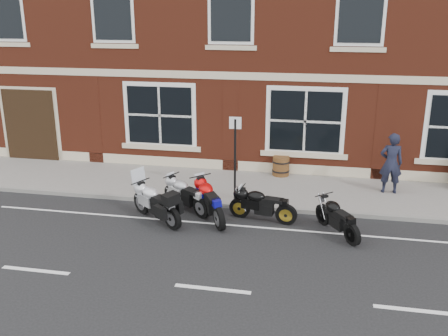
{
  "coord_description": "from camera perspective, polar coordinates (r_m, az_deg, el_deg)",
  "views": [
    {
      "loc": [
        1.96,
        -11.81,
        5.52
      ],
      "look_at": [
        -0.66,
        1.6,
        1.13
      ],
      "focal_mm": 40.0,
      "sensor_mm": 36.0,
      "label": 1
    }
  ],
  "objects": [
    {
      "name": "barrel_planter",
      "position": [
        16.93,
        6.52,
        0.24
      ],
      "size": [
        0.59,
        0.59,
        0.65
      ],
      "color": "#563016",
      "rests_on": "sidewalk"
    },
    {
      "name": "pedestrian_left",
      "position": [
        15.88,
        18.55,
        0.53
      ],
      "size": [
        0.7,
        0.47,
        1.87
      ],
      "primitive_type": "imported",
      "rotation": [
        0.0,
        0.0,
        3.17
      ],
      "color": "black",
      "rests_on": "sidewalk"
    },
    {
      "name": "ground",
      "position": [
        13.18,
        1.48,
        -6.97
      ],
      "size": [
        80.0,
        80.0,
        0.0
      ],
      "primitive_type": "plane",
      "color": "black",
      "rests_on": "ground"
    },
    {
      "name": "sidewalk",
      "position": [
        15.9,
        3.3,
        -2.31
      ],
      "size": [
        30.0,
        3.0,
        0.12
      ],
      "primitive_type": "cube",
      "color": "slate",
      "rests_on": "ground"
    },
    {
      "name": "moto_naked_black",
      "position": [
        13.04,
        12.86,
        -5.38
      ],
      "size": [
        1.1,
        1.65,
        0.84
      ],
      "rotation": [
        0.0,
        0.0,
        0.57
      ],
      "color": "black",
      "rests_on": "ground"
    },
    {
      "name": "parking_sign",
      "position": [
        14.46,
        1.27,
        1.83
      ],
      "size": [
        0.35,
        0.07,
        2.46
      ],
      "rotation": [
        0.0,
        0.0,
        0.07
      ],
      "color": "black",
      "rests_on": "sidewalk"
    },
    {
      "name": "moto_sport_red",
      "position": [
        13.61,
        -1.53,
        -3.56
      ],
      "size": [
        1.22,
        1.95,
        0.98
      ],
      "rotation": [
        0.0,
        0.0,
        0.53
      ],
      "color": "black",
      "rests_on": "ground"
    },
    {
      "name": "moto_sport_silver",
      "position": [
        14.2,
        -4.35,
        -2.92
      ],
      "size": [
        1.63,
        1.29,
        0.88
      ],
      "rotation": [
        0.0,
        0.0,
        0.92
      ],
      "color": "black",
      "rests_on": "ground"
    },
    {
      "name": "moto_touring_silver",
      "position": [
        13.61,
        -7.79,
        -3.76
      ],
      "size": [
        1.73,
        1.36,
        1.36
      ],
      "rotation": [
        0.0,
        0.0,
        0.92
      ],
      "color": "black",
      "rests_on": "ground"
    },
    {
      "name": "kerb",
      "position": [
        14.44,
        2.43,
        -4.43
      ],
      "size": [
        30.0,
        0.16,
        0.12
      ],
      "primitive_type": "cube",
      "color": "slate",
      "rests_on": "ground"
    },
    {
      "name": "moto_sport_black",
      "position": [
        13.53,
        4.33,
        -4.07
      ],
      "size": [
        1.88,
        0.47,
        0.85
      ],
      "rotation": [
        0.0,
        0.0,
        1.39
      ],
      "color": "black",
      "rests_on": "ground"
    }
  ]
}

